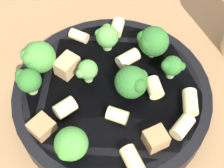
% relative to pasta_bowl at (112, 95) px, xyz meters
% --- Properties ---
extents(ground_plane, '(2.00, 2.00, 0.00)m').
position_rel_pasta_bowl_xyz_m(ground_plane, '(0.00, 0.00, -0.02)').
color(ground_plane, '#936D47').
extents(pasta_bowl, '(0.24, 0.24, 0.03)m').
position_rel_pasta_bowl_xyz_m(pasta_bowl, '(0.00, 0.00, 0.00)').
color(pasta_bowl, black).
rests_on(pasta_bowl, ground_plane).
extents(broccoli_floret_0, '(0.03, 0.03, 0.03)m').
position_rel_pasta_bowl_xyz_m(broccoli_floret_0, '(0.06, 0.03, 0.03)').
color(broccoli_floret_0, '#84AD60').
rests_on(broccoli_floret_0, pasta_bowl).
extents(broccoli_floret_1, '(0.04, 0.04, 0.04)m').
position_rel_pasta_bowl_xyz_m(broccoli_floret_1, '(0.07, -0.02, 0.04)').
color(broccoli_floret_1, '#9EC175').
rests_on(broccoli_floret_1, pasta_bowl).
extents(broccoli_floret_2, '(0.04, 0.03, 0.04)m').
position_rel_pasta_bowl_xyz_m(broccoli_floret_2, '(-0.09, -0.00, 0.04)').
color(broccoli_floret_2, '#93B766').
rests_on(broccoli_floret_2, pasta_bowl).
extents(broccoli_floret_3, '(0.02, 0.03, 0.03)m').
position_rel_pasta_bowl_xyz_m(broccoli_floret_3, '(0.05, -0.05, 0.03)').
color(broccoli_floret_3, '#84AD60').
rests_on(broccoli_floret_3, pasta_bowl).
extents(broccoli_floret_4, '(0.04, 0.04, 0.04)m').
position_rel_pasta_bowl_xyz_m(broccoli_floret_4, '(0.01, -0.02, 0.03)').
color(broccoli_floret_4, '#84AD60').
rests_on(broccoli_floret_4, pasta_bowl).
extents(broccoli_floret_5, '(0.04, 0.04, 0.04)m').
position_rel_pasta_bowl_xyz_m(broccoli_floret_5, '(-0.01, 0.09, 0.04)').
color(broccoli_floret_5, '#9EC175').
rests_on(broccoli_floret_5, pasta_bowl).
extents(broccoli_floret_6, '(0.03, 0.03, 0.03)m').
position_rel_pasta_bowl_xyz_m(broccoli_floret_6, '(-0.04, 0.08, 0.03)').
color(broccoli_floret_6, '#93B766').
rests_on(broccoli_floret_6, pasta_bowl).
extents(broccoli_floret_7, '(0.02, 0.02, 0.03)m').
position_rel_pasta_bowl_xyz_m(broccoli_floret_7, '(-0.00, 0.03, 0.03)').
color(broccoli_floret_7, '#84AD60').
rests_on(broccoli_floret_7, pasta_bowl).
extents(rigatoni_0, '(0.03, 0.03, 0.02)m').
position_rel_pasta_bowl_xyz_m(rigatoni_0, '(0.04, 0.00, 0.02)').
color(rigatoni_0, beige).
rests_on(rigatoni_0, pasta_bowl).
extents(rigatoni_1, '(0.03, 0.03, 0.02)m').
position_rel_pasta_bowl_xyz_m(rigatoni_1, '(0.02, -0.05, 0.02)').
color(rigatoni_1, beige).
rests_on(rigatoni_1, pasta_bowl).
extents(rigatoni_2, '(0.01, 0.02, 0.01)m').
position_rel_pasta_bowl_xyz_m(rigatoni_2, '(0.05, 0.07, 0.02)').
color(rigatoni_2, beige).
rests_on(rigatoni_2, pasta_bowl).
extents(rigatoni_3, '(0.03, 0.02, 0.02)m').
position_rel_pasta_bowl_xyz_m(rigatoni_3, '(0.09, 0.04, 0.02)').
color(rigatoni_3, beige).
rests_on(rigatoni_3, pasta_bowl).
extents(rigatoni_4, '(0.03, 0.02, 0.02)m').
position_rel_pasta_bowl_xyz_m(rigatoni_4, '(-0.01, -0.09, 0.02)').
color(rigatoni_4, beige).
rests_on(rigatoni_4, pasta_bowl).
extents(rigatoni_5, '(0.03, 0.03, 0.02)m').
position_rel_pasta_bowl_xyz_m(rigatoni_5, '(-0.07, -0.06, 0.02)').
color(rigatoni_5, beige).
rests_on(rigatoni_5, pasta_bowl).
extents(rigatoni_6, '(0.03, 0.03, 0.02)m').
position_rel_pasta_bowl_xyz_m(rigatoni_6, '(0.02, -0.09, 0.02)').
color(rigatoni_6, beige).
rests_on(rigatoni_6, pasta_bowl).
extents(rigatoni_7, '(0.02, 0.02, 0.02)m').
position_rel_pasta_bowl_xyz_m(rigatoni_7, '(-0.03, -0.02, 0.02)').
color(rigatoni_7, beige).
rests_on(rigatoni_7, pasta_bowl).
extents(rigatoni_8, '(0.03, 0.03, 0.02)m').
position_rel_pasta_bowl_xyz_m(rigatoni_8, '(-0.05, 0.03, 0.02)').
color(rigatoni_8, beige).
rests_on(rigatoni_8, pasta_bowl).
extents(chicken_chunk_0, '(0.03, 0.03, 0.02)m').
position_rel_pasta_bowl_xyz_m(chicken_chunk_0, '(-0.04, -0.07, 0.02)').
color(chicken_chunk_0, '#A87A4C').
rests_on(chicken_chunk_0, pasta_bowl).
extents(chicken_chunk_1, '(0.03, 0.03, 0.01)m').
position_rel_pasta_bowl_xyz_m(chicken_chunk_1, '(-0.08, 0.04, 0.02)').
color(chicken_chunk_1, '#A87A4C').
rests_on(chicken_chunk_1, pasta_bowl).
extents(chicken_chunk_2, '(0.03, 0.02, 0.02)m').
position_rel_pasta_bowl_xyz_m(chicken_chunk_2, '(-0.00, 0.06, 0.02)').
color(chicken_chunk_2, tan).
rests_on(chicken_chunk_2, pasta_bowl).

